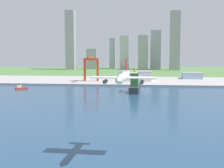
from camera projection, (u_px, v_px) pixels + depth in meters
ground_plane at (136, 99)px, 367.90m from camera, size 2400.00×2400.00×0.00m
water_bay at (134, 108)px, 308.57m from camera, size 840.00×360.00×0.15m
industrial_pier at (139, 81)px, 555.60m from camera, size 840.00×140.00×2.50m
airplane_landing at (123, 77)px, 168.17m from camera, size 34.72×41.79×12.65m
tugboat_small at (21, 88)px, 451.49m from camera, size 15.66×14.24×7.74m
container_barge at (135, 85)px, 427.57m from camera, size 13.77×59.81×32.33m
port_crane_red at (91, 64)px, 537.05m from camera, size 24.20×41.07×40.78m
warehouse_main at (137, 76)px, 540.24m from camera, size 49.29×30.33×16.85m
warehouse_annex at (192, 76)px, 584.08m from camera, size 35.67×30.98×11.21m
distant_skyline at (123, 47)px, 868.86m from camera, size 301.26×75.89×157.15m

